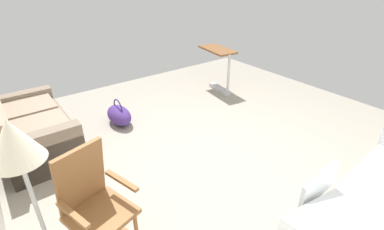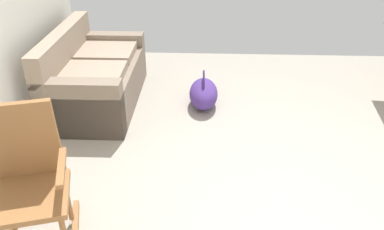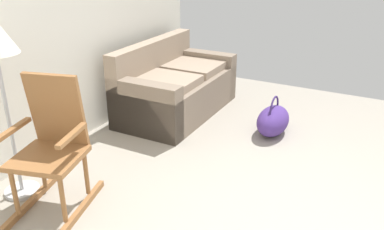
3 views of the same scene
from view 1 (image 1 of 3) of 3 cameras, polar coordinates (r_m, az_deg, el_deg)
name	(u,v)px [view 1 (image 1 of 3)]	position (r m, az deg, el deg)	size (l,w,h in m)	color
ground_plane	(217,155)	(3.91, 5.04, -7.94)	(6.53, 6.53, 0.00)	gray
couch	(32,130)	(4.41, -29.53, -2.65)	(1.61, 0.86, 0.85)	#7D6C5C
rocking_chair	(95,206)	(2.62, -19.01, -16.94)	(0.86, 0.66, 1.05)	brown
floor_lamp	(17,154)	(2.12, -31.73, -6.71)	(0.34, 0.34, 1.48)	#B2B5BA
overbed_table	(219,65)	(5.72, 5.50, 10.03)	(0.87, 0.50, 0.84)	#B2B5BA
duffel_bag	(119,115)	(4.69, -14.48, -0.01)	(0.57, 0.33, 0.43)	#472D7A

